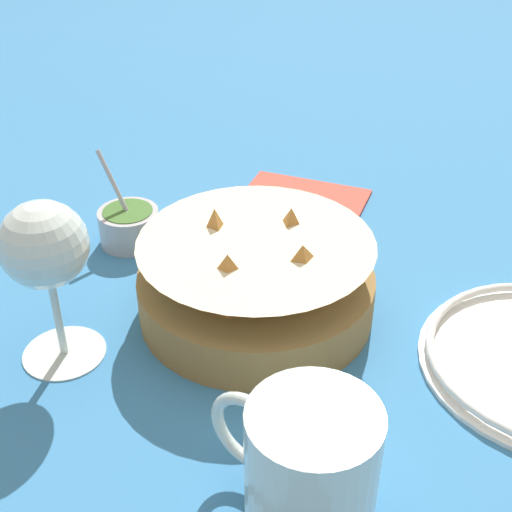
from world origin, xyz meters
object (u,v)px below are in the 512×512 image
at_px(wine_glass, 45,251).
at_px(beer_mug, 309,469).
at_px(sauce_cup, 129,225).
at_px(food_basket, 257,280).

bearing_deg(wine_glass, beer_mug, 175.90).
relative_size(sauce_cup, wine_glass, 0.68).
xyz_separation_m(sauce_cup, wine_glass, (-0.08, 0.17, 0.09)).
height_order(sauce_cup, wine_glass, wine_glass).
height_order(sauce_cup, beer_mug, sauce_cup).
bearing_deg(food_basket, wine_glass, 54.15).
height_order(food_basket, beer_mug, food_basket).
bearing_deg(beer_mug, food_basket, -46.61).
bearing_deg(sauce_cup, wine_glass, 115.13).
bearing_deg(sauce_cup, beer_mug, 151.08).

